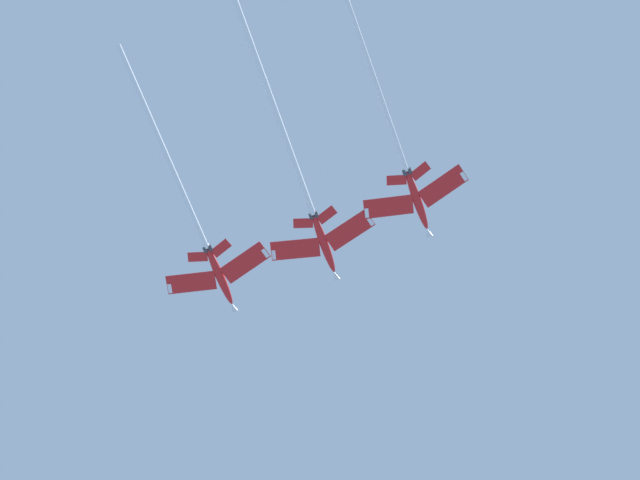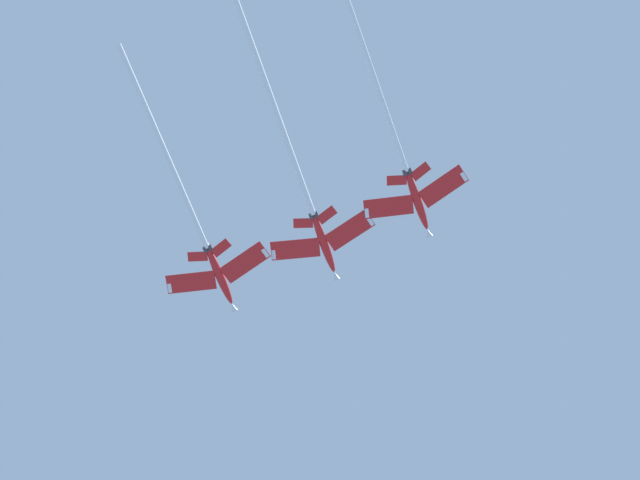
# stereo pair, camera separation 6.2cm
# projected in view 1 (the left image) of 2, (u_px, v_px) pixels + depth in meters

# --- Properties ---
(jet_inner_left) EXTENTS (37.90, 38.86, 12.88)m
(jet_inner_left) POSITION_uv_depth(u_px,v_px,m) (200.00, 230.00, 169.09)
(jet_inner_left) COLOR red
(jet_centre) EXTENTS (41.78, 41.87, 12.48)m
(jet_centre) POSITION_uv_depth(u_px,v_px,m) (298.00, 173.00, 168.19)
(jet_centre) COLOR red
(jet_inner_right) EXTENTS (42.88, 44.42, 14.83)m
(jet_inner_right) POSITION_uv_depth(u_px,v_px,m) (396.00, 141.00, 167.03)
(jet_inner_right) COLOR red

